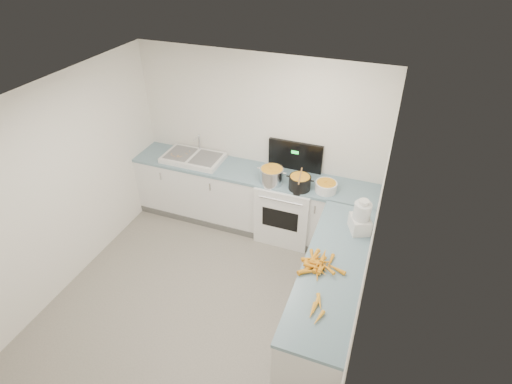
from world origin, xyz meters
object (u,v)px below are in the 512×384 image
(black_pot, at_px, (300,183))
(food_processor, at_px, (361,218))
(stove, at_px, (287,207))
(sink, at_px, (193,158))
(steel_pot, at_px, (272,176))
(extract_bottle, at_px, (320,187))
(mixing_bowl, at_px, (326,187))
(spice_jar, at_px, (324,190))

(black_pot, distance_m, food_processor, 1.04)
(stove, bearing_deg, sink, 179.38)
(steel_pot, xyz_separation_m, food_processor, (1.24, -0.60, 0.08))
(extract_bottle, relative_size, food_processor, 0.25)
(stove, distance_m, extract_bottle, 0.70)
(stove, relative_size, food_processor, 3.27)
(mixing_bowl, height_order, spice_jar, mixing_bowl)
(steel_pot, distance_m, food_processor, 1.38)
(black_pot, height_order, spice_jar, black_pot)
(stove, xyz_separation_m, food_processor, (1.05, -0.75, 0.64))
(extract_bottle, xyz_separation_m, food_processor, (0.59, -0.63, 0.13))
(black_pot, relative_size, extract_bottle, 2.73)
(steel_pot, relative_size, black_pot, 1.10)
(stove, bearing_deg, food_processor, -35.36)
(sink, distance_m, spice_jar, 1.97)
(extract_bottle, distance_m, spice_jar, 0.07)
(steel_pot, height_order, black_pot, steel_pot)
(stove, xyz_separation_m, steel_pot, (-0.19, -0.15, 0.56))
(black_pot, relative_size, food_processor, 0.69)
(black_pot, bearing_deg, sink, 173.85)
(food_processor, bearing_deg, spice_jar, 132.19)
(sink, bearing_deg, mixing_bowl, -3.30)
(stove, bearing_deg, steel_pot, -142.60)
(sink, bearing_deg, extract_bottle, -3.84)
(extract_bottle, bearing_deg, sink, 176.16)
(stove, distance_m, sink, 1.54)
(sink, relative_size, steel_pot, 2.73)
(sink, relative_size, black_pot, 3.02)
(mixing_bowl, bearing_deg, stove, 169.44)
(stove, xyz_separation_m, spice_jar, (0.51, -0.15, 0.51))
(mixing_bowl, distance_m, extract_bottle, 0.07)
(steel_pot, xyz_separation_m, spice_jar, (0.70, -0.00, -0.05))
(steel_pot, height_order, extract_bottle, steel_pot)
(sink, bearing_deg, spice_jar, -4.85)
(stove, xyz_separation_m, mixing_bowl, (0.53, -0.10, 0.53))
(stove, bearing_deg, extract_bottle, -13.77)
(stove, distance_m, steel_pot, 0.61)
(steel_pot, distance_m, extract_bottle, 0.65)
(stove, height_order, sink, stove)
(sink, bearing_deg, black_pot, -6.15)
(steel_pot, bearing_deg, black_pot, -2.11)
(stove, height_order, spice_jar, stove)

